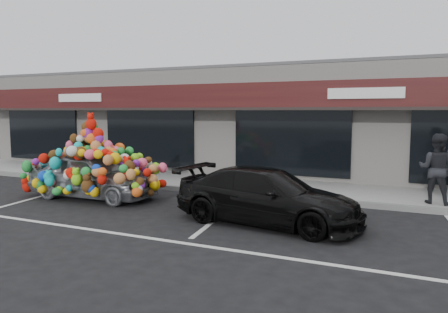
% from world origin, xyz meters
% --- Properties ---
extents(ground, '(90.00, 90.00, 0.00)m').
position_xyz_m(ground, '(0.00, 0.00, 0.00)').
color(ground, black).
rests_on(ground, ground).
extents(shop_building, '(24.00, 7.20, 4.31)m').
position_xyz_m(shop_building, '(0.00, 8.44, 2.16)').
color(shop_building, silver).
rests_on(shop_building, ground).
extents(sidewalk, '(26.00, 3.00, 0.15)m').
position_xyz_m(sidewalk, '(0.00, 4.00, 0.07)').
color(sidewalk, gray).
rests_on(sidewalk, ground).
extents(kerb, '(26.00, 0.18, 0.16)m').
position_xyz_m(kerb, '(0.00, 2.50, 0.07)').
color(kerb, slate).
rests_on(kerb, ground).
extents(parking_stripe_left, '(0.73, 4.37, 0.01)m').
position_xyz_m(parking_stripe_left, '(-3.20, 0.20, 0.00)').
color(parking_stripe_left, silver).
rests_on(parking_stripe_left, ground).
extents(parking_stripe_mid, '(0.73, 4.37, 0.01)m').
position_xyz_m(parking_stripe_mid, '(2.80, 0.20, 0.00)').
color(parking_stripe_mid, silver).
rests_on(parking_stripe_mid, ground).
extents(lane_line, '(14.00, 0.12, 0.01)m').
position_xyz_m(lane_line, '(2.00, -2.30, 0.00)').
color(lane_line, silver).
rests_on(lane_line, ground).
extents(toy_car, '(2.88, 4.26, 2.45)m').
position_xyz_m(toy_car, '(-1.53, 0.42, 0.83)').
color(toy_car, silver).
rests_on(toy_car, ground).
extents(black_sedan, '(2.32, 4.58, 1.27)m').
position_xyz_m(black_sedan, '(4.11, -0.19, 0.64)').
color(black_sedan, black).
rests_on(black_sedan, ground).
extents(pedestrian_b, '(1.04, 0.90, 1.85)m').
position_xyz_m(pedestrian_b, '(7.63, 3.10, 1.07)').
color(pedestrian_b, black).
rests_on(pedestrian_b, sidewalk).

